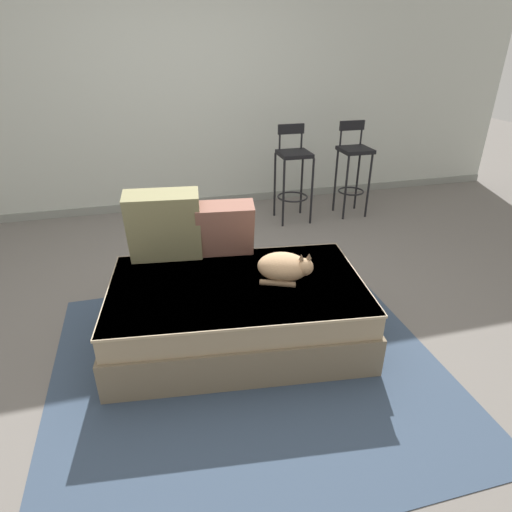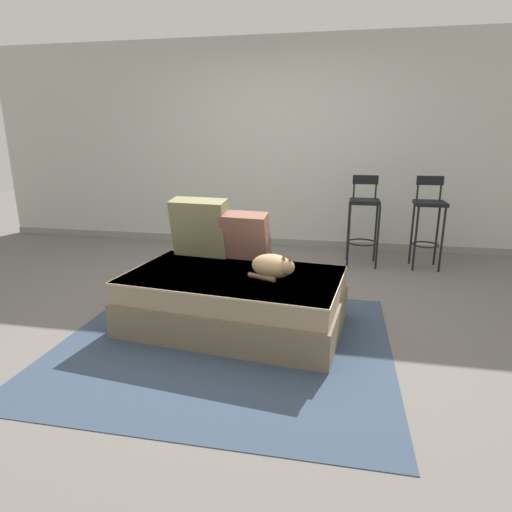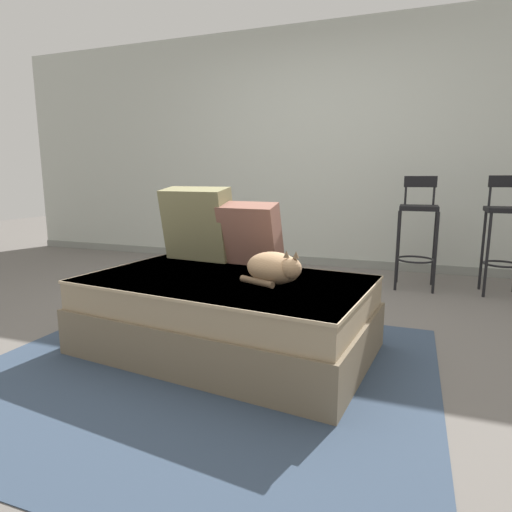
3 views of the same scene
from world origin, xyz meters
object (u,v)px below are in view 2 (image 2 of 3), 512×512
at_px(throw_pillow_corner, 201,227).
at_px(throw_pillow_middle, 245,236).
at_px(bar_stool_near_window, 364,215).
at_px(bar_stool_by_doorway, 429,215).
at_px(couch, 234,300).
at_px(cat, 273,266).

height_order(throw_pillow_corner, throw_pillow_middle, throw_pillow_corner).
bearing_deg(bar_stool_near_window, bar_stool_by_doorway, 0.08).
bearing_deg(bar_stool_by_doorway, couch, -131.88).
distance_m(throw_pillow_middle, bar_stool_by_doorway, 2.29).
xyz_separation_m(cat, bar_stool_by_doorway, (1.41, 1.94, 0.08)).
height_order(cat, bar_stool_near_window, bar_stool_near_window).
distance_m(couch, throw_pillow_corner, 0.75).
bearing_deg(throw_pillow_corner, bar_stool_by_doorway, 35.01).
bearing_deg(couch, bar_stool_near_window, 61.73).
bearing_deg(couch, throw_pillow_corner, 132.28).
xyz_separation_m(throw_pillow_middle, bar_stool_near_window, (1.02, 1.52, -0.06)).
distance_m(bar_stool_near_window, bar_stool_by_doorway, 0.69).
bearing_deg(throw_pillow_middle, cat, -54.25).
xyz_separation_m(couch, bar_stool_near_window, (1.03, 1.91, 0.36)).
height_order(couch, bar_stool_near_window, bar_stool_near_window).
xyz_separation_m(couch, cat, (0.30, -0.03, 0.30)).
relative_size(couch, bar_stool_by_doorway, 1.70).
height_order(couch, cat, cat).
bearing_deg(throw_pillow_corner, bar_stool_near_window, 46.07).
relative_size(cat, bar_stool_by_doorway, 0.39).
bearing_deg(throw_pillow_corner, throw_pillow_middle, -6.73).
bearing_deg(bar_stool_near_window, couch, -118.27).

